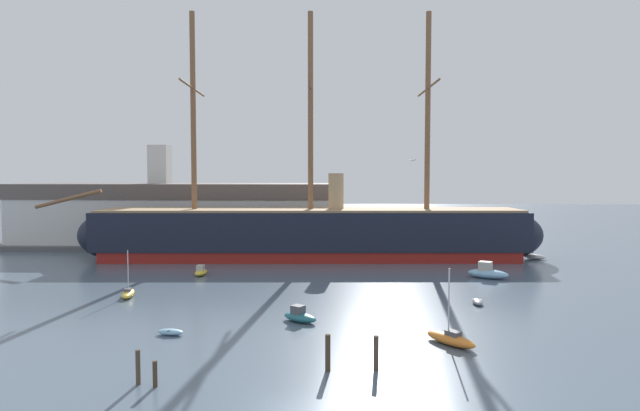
{
  "coord_description": "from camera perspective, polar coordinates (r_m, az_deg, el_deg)",
  "views": [
    {
      "loc": [
        2.22,
        -26.34,
        11.9
      ],
      "look_at": [
        -0.19,
        35.85,
        8.42
      ],
      "focal_mm": 30.32,
      "sensor_mm": 36.0,
      "label": 1
    }
  ],
  "objects": [
    {
      "name": "motorboat_near_centre",
      "position": [
        44.8,
        -2.15,
        -11.59
      ],
      "size": [
        3.34,
        2.86,
        1.32
      ],
      "color": "#236670",
      "rests_on": "ground"
    },
    {
      "name": "dinghy_distant_centre",
      "position": [
        90.01,
        3.23,
        -4.22
      ],
      "size": [
        2.46,
        1.2,
        0.57
      ],
      "color": "#1E284C",
      "rests_on": "ground"
    },
    {
      "name": "seagull_in_flight",
      "position": [
        50.16,
        9.74,
        4.72
      ],
      "size": [
        0.59,
        0.96,
        0.13
      ],
      "color": "silver"
    },
    {
      "name": "mooring_piling_nearest",
      "position": [
        33.98,
        0.83,
        -15.28
      ],
      "size": [
        0.32,
        0.32,
        2.25
      ],
      "primitive_type": "cylinder",
      "color": "#423323",
      "rests_on": "ground"
    },
    {
      "name": "mooring_piling_left_pair",
      "position": [
        33.09,
        -17.02,
        -16.64
      ],
      "size": [
        0.26,
        0.26,
        1.49
      ],
      "primitive_type": "cylinder",
      "color": "#423323",
      "rests_on": "ground"
    },
    {
      "name": "motorboat_alongside_stern",
      "position": [
        65.74,
        17.27,
        -6.77
      ],
      "size": [
        4.96,
        3.81,
        1.93
      ],
      "color": "#7FB2D6",
      "rests_on": "ground"
    },
    {
      "name": "tall_ship",
      "position": [
        76.78,
        -0.99,
        -2.87
      ],
      "size": [
        72.08,
        15.74,
        34.66
      ],
      "color": "maroon",
      "rests_on": "ground"
    },
    {
      "name": "sailboat_mid_left",
      "position": [
        56.66,
        -19.59,
        -8.71
      ],
      "size": [
        1.76,
        3.67,
        4.59
      ],
      "color": "gold",
      "rests_on": "ground"
    },
    {
      "name": "dinghy_mid_right",
      "position": [
        52.62,
        16.29,
        -9.72
      ],
      "size": [
        1.05,
        2.11,
        0.48
      ],
      "color": "gray",
      "rests_on": "ground"
    },
    {
      "name": "dinghy_far_left",
      "position": [
        90.48,
        -18.77,
        -4.38
      ],
      "size": [
        2.13,
        1.62,
        0.46
      ],
      "color": "#B22D28",
      "rests_on": "ground"
    },
    {
      "name": "mooring_piling_midwater",
      "position": [
        34.25,
        5.94,
        -15.24
      ],
      "size": [
        0.31,
        0.31,
        2.15
      ],
      "primitive_type": "cylinder",
      "color": "#4C3D2D",
      "rests_on": "ground"
    },
    {
      "name": "mooring_piling_right_pair",
      "position": [
        33.66,
        -18.65,
        -15.86
      ],
      "size": [
        0.27,
        0.27,
        2.0
      ],
      "primitive_type": "cylinder",
      "color": "#4C3D2D",
      "rests_on": "ground"
    },
    {
      "name": "sailboat_foreground_right",
      "position": [
        40.07,
        13.64,
        -13.49
      ],
      "size": [
        3.58,
        3.98,
        5.38
      ],
      "color": "orange",
      "rests_on": "ground"
    },
    {
      "name": "dinghy_foreground_left",
      "position": [
        42.78,
        -15.5,
        -12.74
      ],
      "size": [
        2.07,
        1.12,
        0.47
      ],
      "color": "#7FB2D6",
      "rests_on": "ground"
    },
    {
      "name": "motorboat_alongside_bow",
      "position": [
        66.23,
        -12.45,
        -6.84
      ],
      "size": [
        1.33,
        3.03,
        1.26
      ],
      "color": "gold",
      "rests_on": "ground"
    },
    {
      "name": "dinghy_far_right",
      "position": [
        82.77,
        21.74,
        -5.05
      ],
      "size": [
        3.16,
        2.27,
        0.69
      ],
      "color": "silver",
      "rests_on": "ground"
    },
    {
      "name": "dockside_warehouse_left",
      "position": [
        94.86,
        -14.46,
        -0.92
      ],
      "size": [
        58.32,
        18.25,
        17.0
      ],
      "color": "#565659",
      "rests_on": "ground"
    }
  ]
}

